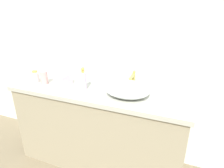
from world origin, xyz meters
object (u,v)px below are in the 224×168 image
sink_basin (127,89)px  tissue_box (63,79)px  soap_dispenser (83,80)px  lotion_bottle (44,77)px  perfume_bottle (35,77)px

sink_basin → tissue_box: size_ratio=2.56×
soap_dispenser → tissue_box: 0.26m
soap_dispenser → lotion_bottle: (-0.45, -0.01, -0.03)m
soap_dispenser → lotion_bottle: bearing=-178.9°
tissue_box → perfume_bottle: bearing=-171.8°
lotion_bottle → perfume_bottle: (-0.11, -0.00, -0.01)m
soap_dispenser → lotion_bottle: 0.45m
sink_basin → tissue_box: (-0.68, 0.01, 0.00)m
soap_dispenser → perfume_bottle: 0.56m
perfume_bottle → soap_dispenser: bearing=1.0°
soap_dispenser → lotion_bottle: soap_dispenser is taller
lotion_bottle → sink_basin: bearing=2.5°
soap_dispenser → lotion_bottle: size_ratio=1.50×
lotion_bottle → tissue_box: 0.20m
perfume_bottle → tissue_box: (0.31, 0.04, 0.01)m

